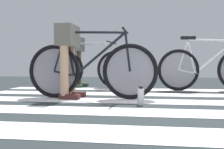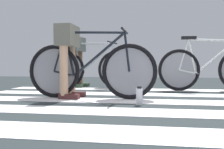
% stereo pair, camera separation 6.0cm
% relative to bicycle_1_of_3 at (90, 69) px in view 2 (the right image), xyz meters
% --- Properties ---
extents(ground, '(18.00, 14.00, 0.02)m').
position_rel_bicycle_1_of_3_xyz_m(ground, '(0.77, -0.68, -0.40)').
color(ground, '#22292B').
extents(crosswalk_markings, '(5.40, 4.26, 0.00)m').
position_rel_bicycle_1_of_3_xyz_m(crosswalk_markings, '(0.84, -0.56, -0.38)').
color(crosswalk_markings, silver).
rests_on(crosswalk_markings, ground).
extents(bicycle_1_of_3, '(1.74, 0.52, 0.93)m').
position_rel_bicycle_1_of_3_xyz_m(bicycle_1_of_3, '(0.00, 0.00, 0.00)').
color(bicycle_1_of_3, black).
rests_on(bicycle_1_of_3, ground).
extents(cyclist_1_of_3, '(0.32, 0.42, 0.97)m').
position_rel_bicycle_1_of_3_xyz_m(cyclist_1_of_3, '(-0.31, 0.01, 0.24)').
color(cyclist_1_of_3, tan).
rests_on(cyclist_1_of_3, ground).
extents(bicycle_2_of_3, '(1.73, 0.52, 0.93)m').
position_rel_bicycle_1_of_3_xyz_m(bicycle_2_of_3, '(1.76, 1.31, 0.00)').
color(bicycle_2_of_3, black).
rests_on(bicycle_2_of_3, ground).
extents(bicycle_3_of_3, '(1.72, 0.55, 0.93)m').
position_rel_bicycle_1_of_3_xyz_m(bicycle_3_of_3, '(-0.41, 1.71, 0.00)').
color(bicycle_3_of_3, black).
rests_on(bicycle_3_of_3, ground).
extents(cyclist_3_of_3, '(0.38, 0.44, 1.00)m').
position_rel_bicycle_1_of_3_xyz_m(cyclist_3_of_3, '(-0.71, 1.77, 0.26)').
color(cyclist_3_of_3, brown).
rests_on(cyclist_3_of_3, ground).
extents(water_bottle, '(0.07, 0.07, 0.21)m').
position_rel_bicycle_1_of_3_xyz_m(water_bottle, '(0.67, -0.47, -0.29)').
color(water_bottle, white).
rests_on(water_bottle, ground).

